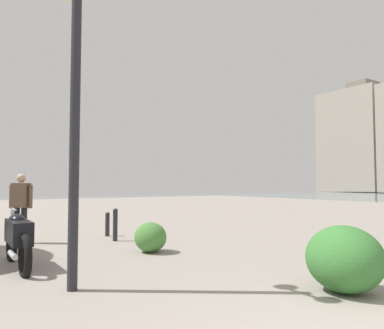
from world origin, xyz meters
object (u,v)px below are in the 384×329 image
Objects in this scene: lamppost at (76,80)px; motorcycle at (18,238)px; bollard_near at (115,224)px; pedestrian at (21,203)px; bollard_mid at (107,223)px.

lamppost is 2.05× the size of motorcycle.
lamppost is 5.35× the size of bollard_near.
pedestrian reaches higher than motorcycle.
bollard_mid is at bearing -25.49° from lamppost.
lamppost is 3.14m from motorcycle.
motorcycle is 3.24× the size of bollard_mid.
motorcycle is at bearing 11.85° from lamppost.
pedestrian is 2.34m from bollard_mid.
motorcycle is at bearing 136.70° from bollard_mid.
lamppost is 6.65× the size of bollard_mid.
bollard_near is (1.92, -2.56, -0.07)m from motorcycle.
motorcycle reaches higher than bollard_near.
bollard_mid is at bearing -89.36° from pedestrian.
pedestrian reaches higher than bollard_mid.
lamppost reaches higher than pedestrian.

